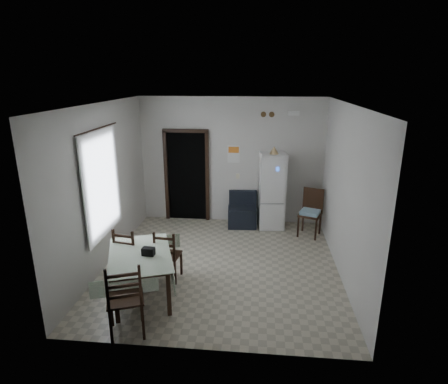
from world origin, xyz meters
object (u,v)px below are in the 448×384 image
dining_chair_far_right (168,254)px  dining_chair_near_head (125,297)px  fridge (272,191)px  navy_seat (242,210)px  dining_chair_far_left (130,253)px  dining_table (141,275)px  corner_chair (310,213)px

dining_chair_far_right → dining_chair_near_head: dining_chair_near_head is taller
fridge → navy_seat: bearing=173.5°
dining_chair_far_right → dining_chair_near_head: size_ratio=0.83×
dining_chair_far_right → dining_chair_near_head: bearing=87.1°
dining_chair_far_left → dining_chair_near_head: (0.42, -1.39, 0.07)m
navy_seat → dining_chair_far_right: dining_chair_far_right is taller
dining_chair_far_right → dining_chair_near_head: (-0.22, -1.45, 0.09)m
fridge → dining_chair_near_head: fridge is taller
dining_table → dining_chair_far_left: size_ratio=1.45×
corner_chair → dining_table: (-2.89, -2.63, -0.15)m
dining_chair_far_left → dining_chair_near_head: 1.45m
dining_table → dining_chair_near_head: (0.07, -0.89, 0.18)m
corner_chair → fridge: bearing=173.4°
dining_chair_far_left → dining_chair_far_right: 0.64m
navy_seat → dining_chair_far_right: bearing=-118.1°
fridge → dining_chair_near_head: 4.44m
navy_seat → dining_chair_near_head: dining_chair_near_head is taller
navy_seat → dining_chair_far_right: (-1.12, -2.50, 0.07)m
dining_chair_near_head → dining_table: bearing=-106.3°
dining_chair_far_left → dining_chair_far_right: (0.64, 0.06, -0.03)m
fridge → dining_chair_far_right: 3.09m
navy_seat → dining_chair_far_left: size_ratio=0.81×
dining_chair_far_left → dining_chair_near_head: bearing=117.7°
corner_chair → dining_chair_far_left: (-3.23, -2.13, -0.03)m
corner_chair → dining_chair_far_left: 3.87m
dining_chair_far_right → navy_seat: bearing=-108.4°
dining_table → dining_chair_far_left: bearing=105.1°
dining_table → dining_chair_near_head: dining_chair_near_head is taller
dining_chair_near_head → corner_chair: bearing=-149.7°
fridge → dining_table: (-2.08, -3.06, -0.50)m
dining_chair_far_left → navy_seat: bearing=-113.4°
fridge → dining_chair_far_left: bearing=-139.9°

